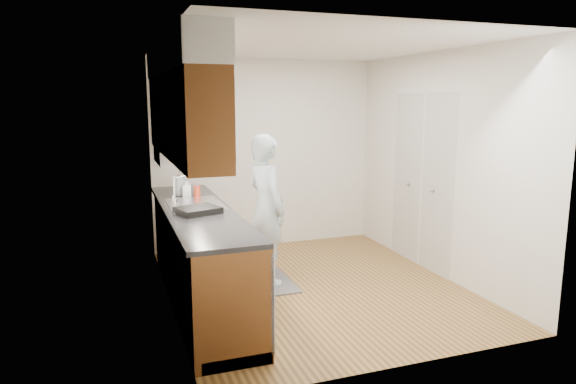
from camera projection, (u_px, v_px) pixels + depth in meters
The scene contains 16 objects.
floor at pixel (314, 287), 5.47m from camera, with size 3.50×3.50×0.00m, color olive.
ceiling at pixel (316, 45), 5.03m from camera, with size 3.50×3.50×0.00m, color white.
wall_left at pixel (166, 178), 4.76m from camera, with size 0.02×3.50×2.50m, color silver.
wall_right at pixel (439, 165), 5.74m from camera, with size 0.02×3.50×2.50m, color silver.
wall_back at pixel (265, 154), 6.88m from camera, with size 3.00×0.02×2.50m, color silver.
counter at pixel (201, 254), 4.99m from camera, with size 0.64×2.80×1.30m.
upper_cabinets at pixel (181, 102), 4.73m from camera, with size 0.47×2.80×1.21m.
closet_door at pixel (422, 181), 6.06m from camera, with size 0.02×1.22×2.05m, color silver.
floor_mat at pixel (267, 282), 5.61m from camera, with size 0.51×0.86×0.02m, color slate.
person at pixel (266, 199), 5.45m from camera, with size 0.64×0.43×1.82m, color #A8C0CD.
soap_bottle_a at pixel (180, 183), 5.57m from camera, with size 0.11×0.11×0.28m, color silver.
soap_bottle_b at pixel (186, 188), 5.49m from camera, with size 0.09×0.09×0.20m, color silver.
soap_bottle_c at pixel (183, 183), 5.84m from camera, with size 0.14×0.14×0.18m, color silver.
soda_can at pixel (197, 192), 5.43m from camera, with size 0.07×0.07×0.13m, color red.
steel_can at pixel (195, 190), 5.54m from camera, with size 0.07×0.07×0.13m, color #A5A5AA.
dish_rack at pixel (198, 210), 4.71m from camera, with size 0.36×0.31×0.06m, color black.
Camera 1 is at (-2.00, -4.82, 1.97)m, focal length 32.00 mm.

